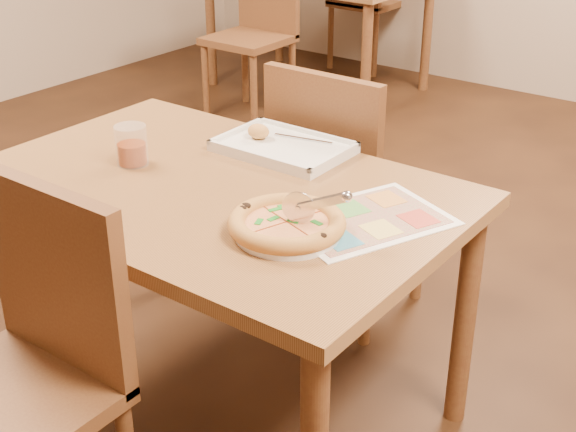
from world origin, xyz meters
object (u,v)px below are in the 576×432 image
Objects in this scene: bg_chair_near at (259,16)px; menu at (365,219)px; plate at (288,233)px; glass_tumbler at (132,148)px; appetizer_tray at (281,147)px; dining_table at (213,214)px; chair_far at (337,167)px; pizza_cutter at (314,204)px; chair_near at (30,340)px; pizza at (287,223)px.

bg_chair_near reaches higher than menu.
plate is 0.61m from glass_tumbler.
glass_tumbler is at bearing -130.48° from appetizer_tray.
dining_table is 0.30m from glass_tumbler.
appetizer_tray reaches higher than dining_table.
chair_far is at bearing 115.00° from plate.
menu is (0.43, 0.06, 0.09)m from dining_table.
appetizer_tray is at bearing 151.28° from menu.
chair_far is 1.22× the size of menu.
menu is at bearing 48.30° from pizza_cutter.
appetizer_tray is at bearing 90.57° from chair_far.
chair_near is at bearing -123.92° from plate.
chair_far reaches higher than glass_tumbler.
chair_far is 0.80m from pizza.
chair_far is at bearing 114.68° from pizza.
plate is at bearing -37.94° from pizza.
appetizer_tray is (-0.38, 0.38, -0.07)m from pizza_cutter.
bg_chair_near is (-1.60, 1.60, 0.00)m from chair_far.
menu is (0.10, 0.17, -0.00)m from plate.
chair_far reaches higher than pizza.
dining_table is at bearing -90.58° from appetizer_tray.
chair_near is 1.00× the size of bg_chair_near.
menu is at bearing 56.98° from chair_near.
pizza_cutter reaches higher than menu.
bg_chair_near is at bearing 119.74° from chair_near.
plate is (0.33, 0.49, 0.16)m from chair_near.
dining_table is at bearing 90.00° from chair_far.
pizza_cutter is 1.30× the size of glass_tumbler.
pizza reaches higher than menu.
bg_chair_near reaches higher than appetizer_tray.
plate is 0.10m from pizza_cutter.
menu is at bearing -46.40° from bg_chair_near.
chair_near is at bearing 90.00° from chair_far.
bg_chair_near reaches higher than plate.
pizza_cutter reaches higher than plate.
glass_tumbler is (-0.27, -0.02, 0.13)m from dining_table.
glass_tumbler is 0.71m from menu.
appetizer_tray is (0.00, -0.30, 0.17)m from chair_far.
appetizer_tray is (1.60, -1.90, 0.17)m from bg_chair_near.
chair_far is 0.71m from glass_tumbler.
pizza is at bearing 142.06° from plate.
chair_near is 0.81m from menu.
pizza is (-0.01, 0.01, 0.02)m from plate.
glass_tumbler is at bearing 115.18° from chair_near.
dining_table is 0.61m from chair_near.
bg_chair_near is at bearing 126.05° from dining_table.
chair_near is at bearing -148.48° from pizza_cutter.
glass_tumbler is at bearing -59.13° from bg_chair_near.
chair_far is 0.80m from plate.
chair_far is at bearing -44.94° from bg_chair_near.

